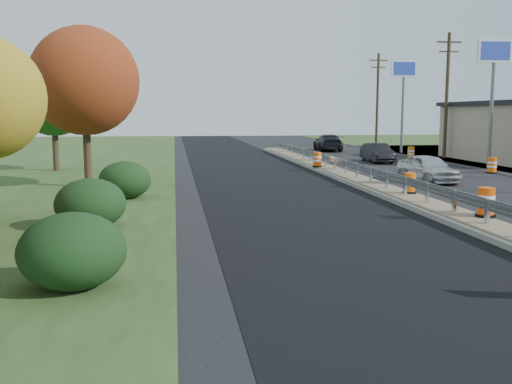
{
  "coord_description": "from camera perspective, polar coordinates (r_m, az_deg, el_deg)",
  "views": [
    {
      "loc": [
        -8.99,
        -17.23,
        3.41
      ],
      "look_at": [
        -6.62,
        -0.67,
        1.1
      ],
      "focal_mm": 40.0,
      "sensor_mm": 36.0,
      "label": 1
    }
  ],
  "objects": [
    {
      "name": "tree_near_red",
      "position": [
        27.56,
        -16.77,
        10.56
      ],
      "size": [
        4.95,
        4.95,
        7.35
      ],
      "color": "#473523",
      "rests_on": "ground"
    },
    {
      "name": "milled_overlay",
      "position": [
        27.83,
        1.43,
        0.84
      ],
      "size": [
        7.2,
        120.0,
        0.01
      ],
      "primitive_type": "cube",
      "color": "black",
      "rests_on": "ground"
    },
    {
      "name": "barrel_shoulder_mid",
      "position": [
        44.49,
        15.25,
        3.77
      ],
      "size": [
        0.63,
        0.63,
        0.92
      ],
      "color": "black",
      "rests_on": "ground"
    },
    {
      "name": "hedge_north",
      "position": [
        23.47,
        -12.99,
        1.18
      ],
      "size": [
        2.09,
        2.09,
        1.52
      ],
      "primitive_type": "ellipsoid",
      "color": "black",
      "rests_on": "ground"
    },
    {
      "name": "barrel_median_far",
      "position": [
        34.3,
        6.16,
        3.21
      ],
      "size": [
        0.6,
        0.6,
        0.89
      ],
      "color": "black",
      "rests_on": "median"
    },
    {
      "name": "utility_pole_north",
      "position": [
        59.87,
        12.05,
        9.16
      ],
      "size": [
        1.9,
        0.26,
        9.4
      ],
      "color": "#473523",
      "rests_on": "ground"
    },
    {
      "name": "hedge_mid",
      "position": [
        17.62,
        -16.23,
        -1.11
      ],
      "size": [
        2.09,
        2.09,
        1.52
      ],
      "primitive_type": "ellipsoid",
      "color": "black",
      "rests_on": "ground"
    },
    {
      "name": "pylon_sign_mid",
      "position": [
        38.65,
        22.7,
        11.82
      ],
      "size": [
        2.2,
        0.3,
        7.9
      ],
      "color": "slate",
      "rests_on": "ground"
    },
    {
      "name": "barrel_shoulder_near",
      "position": [
        35.38,
        22.53,
        2.45
      ],
      "size": [
        0.62,
        0.62,
        0.92
      ],
      "color": "black",
      "rests_on": "ground"
    },
    {
      "name": "median",
      "position": [
        26.99,
        11.4,
        0.69
      ],
      "size": [
        1.6,
        55.0,
        0.23
      ],
      "color": "gray",
      "rests_on": "ground"
    },
    {
      "name": "ground",
      "position": [
        19.73,
        19.14,
        -2.53
      ],
      "size": [
        140.0,
        140.0,
        0.0
      ],
      "primitive_type": "plane",
      "color": "black",
      "rests_on": "ground"
    },
    {
      "name": "barrel_median_mid",
      "position": [
        23.67,
        15.12,
        0.82
      ],
      "size": [
        0.56,
        0.56,
        0.82
      ],
      "color": "black",
      "rests_on": "median"
    },
    {
      "name": "car_silver",
      "position": [
        29.8,
        16.83,
        2.3
      ],
      "size": [
        2.06,
        4.22,
        1.39
      ],
      "primitive_type": "imported",
      "rotation": [
        0.0,
        0.0,
        0.11
      ],
      "color": "silver",
      "rests_on": "ground"
    },
    {
      "name": "car_dark_mid",
      "position": [
        40.93,
        12.04,
        3.85
      ],
      "size": [
        1.58,
        4.11,
        1.34
      ],
      "primitive_type": "imported",
      "rotation": [
        0.0,
        0.0,
        -0.04
      ],
      "color": "black",
      "rests_on": "ground"
    },
    {
      "name": "barrel_median_near",
      "position": [
        19.0,
        22.02,
        -1.01
      ],
      "size": [
        0.63,
        0.63,
        0.92
      ],
      "color": "black",
      "rests_on": "median"
    },
    {
      "name": "hedge_south",
      "position": [
        11.72,
        -17.88,
        -5.6
      ],
      "size": [
        2.09,
        2.09,
        1.52
      ],
      "primitive_type": "ellipsoid",
      "color": "black",
      "rests_on": "ground"
    },
    {
      "name": "car_dark_far",
      "position": [
        52.78,
        7.21,
        4.93
      ],
      "size": [
        2.61,
        5.4,
        1.51
      ],
      "primitive_type": "imported",
      "rotation": [
        0.0,
        0.0,
        3.05
      ],
      "color": "black",
      "rests_on": "ground"
    },
    {
      "name": "tree_near_back",
      "position": [
        35.93,
        -19.61,
        8.7
      ],
      "size": [
        4.29,
        4.29,
        6.37
      ],
      "color": "#473523",
      "rests_on": "ground"
    },
    {
      "name": "pylon_sign_north",
      "position": [
        51.19,
        14.55,
        11.06
      ],
      "size": [
        2.2,
        0.3,
        7.9
      ],
      "color": "slate",
      "rests_on": "ground"
    },
    {
      "name": "utility_pole_nmid",
      "position": [
        46.07,
        18.55,
        9.36
      ],
      "size": [
        1.9,
        0.26,
        9.4
      ],
      "color": "#473523",
      "rests_on": "ground"
    },
    {
      "name": "guardrail",
      "position": [
        27.86,
        10.75,
        2.2
      ],
      "size": [
        0.1,
        46.15,
        0.72
      ],
      "color": "silver",
      "rests_on": "median"
    }
  ]
}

